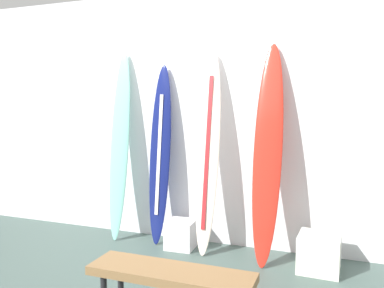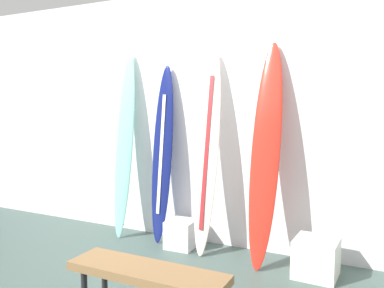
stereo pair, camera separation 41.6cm
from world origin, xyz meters
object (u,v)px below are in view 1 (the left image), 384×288
Objects in this scene: surfboard_navy at (160,156)px; display_block_center at (181,234)px; display_block_left at (319,253)px; surfboard_ivory at (208,153)px; surfboard_crimson at (268,153)px; bench at (171,278)px; surfboard_seafoam at (120,147)px.

surfboard_navy is 6.48× the size of display_block_center.
display_block_center is at bearing 176.11° from display_block_left.
surfboard_ivory is (0.59, -0.07, 0.06)m from surfboard_navy.
surfboard_crimson is at bearing 169.79° from display_block_left.
display_block_left is at bearing -6.57° from surfboard_ivory.
surfboard_ivory is 0.98× the size of surfboard_crimson.
surfboard_navy is at bearing 174.79° from surfboard_crimson.
surfboard_navy is 0.92× the size of surfboard_crimson.
surfboard_navy is 5.12× the size of display_block_left.
surfboard_crimson is 1.71m from bench.
surfboard_seafoam is 1.72m from surfboard_crimson.
display_block_center is (0.29, -0.11, -0.83)m from surfboard_navy.
bench is at bearing -50.22° from surfboard_seafoam.
surfboard_crimson is 5.57× the size of display_block_left.
surfboard_navy is 1.22m from surfboard_crimson.
surfboard_ivory is 0.94m from display_block_center.
display_block_center is (-0.92, 0.01, -0.93)m from surfboard_crimson.
surfboard_crimson is (1.71, -0.09, 0.02)m from surfboard_seafoam.
surfboard_navy is 1.93m from bench.
surfboard_navy is 0.94× the size of surfboard_ivory.
surfboard_ivory is 6.89× the size of display_block_center.
surfboard_seafoam is at bearing 175.34° from display_block_left.
surfboard_ivory is at bearing -6.95° from surfboard_navy.
display_block_left is at bearing -3.89° from display_block_center.
display_block_center is at bearing -173.39° from surfboard_ivory.
surfboard_seafoam is 7.02× the size of display_block_center.
surfboard_crimson is at bearing -3.58° from surfboard_ivory.
surfboard_seafoam is at bearing 177.02° from surfboard_crimson.
surfboard_crimson is 1.05m from display_block_left.
display_block_center is (-0.29, -0.03, -0.89)m from surfboard_ivory.
surfboard_ivory reaches higher than display_block_center.
surfboard_navy is at bearing 117.26° from bench.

